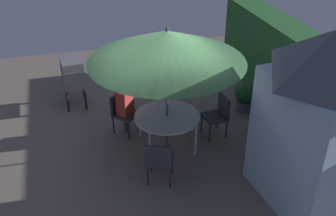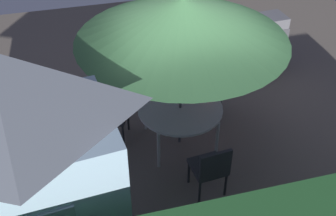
% 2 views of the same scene
% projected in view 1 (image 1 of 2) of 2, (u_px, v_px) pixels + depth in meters
% --- Properties ---
extents(ground_plane, '(11.00, 11.00, 0.00)m').
position_uv_depth(ground_plane, '(151.00, 142.00, 8.49)').
color(ground_plane, '#6B6056').
extents(hedge_backdrop, '(6.99, 0.81, 1.95)m').
position_uv_depth(hedge_backdrop, '(304.00, 81.00, 8.81)').
color(hedge_backdrop, '#28602D').
rests_on(hedge_backdrop, ground).
extents(garden_shed, '(2.03, 1.48, 3.08)m').
position_uv_depth(garden_shed, '(316.00, 122.00, 6.24)').
color(garden_shed, '#9EBCD1').
rests_on(garden_shed, ground).
extents(patio_table, '(1.33, 1.33, 0.72)m').
position_uv_depth(patio_table, '(167.00, 118.00, 8.05)').
color(patio_table, white).
rests_on(patio_table, ground).
extents(patio_umbrella, '(2.97, 2.97, 2.57)m').
position_uv_depth(patio_umbrella, '(167.00, 46.00, 7.26)').
color(patio_umbrella, '#4C4C51').
rests_on(patio_umbrella, ground).
extents(bbq_grill, '(0.73, 0.54, 1.20)m').
position_uv_depth(bbq_grill, '(73.00, 73.00, 9.43)').
color(bbq_grill, '#47474C').
rests_on(bbq_grill, ground).
extents(chair_near_shed, '(0.65, 0.65, 0.90)m').
position_uv_depth(chair_near_shed, '(122.00, 110.00, 8.59)').
color(chair_near_shed, '#38383D').
rests_on(chair_near_shed, ground).
extents(chair_far_side, '(0.60, 0.60, 0.90)m').
position_uv_depth(chair_far_side, '(160.00, 160.00, 7.12)').
color(chair_far_side, '#38383D').
rests_on(chair_far_side, ground).
extents(chair_toward_hedge, '(0.50, 0.50, 0.90)m').
position_uv_depth(chair_toward_hedge, '(218.00, 113.00, 8.48)').
color(chair_toward_hedge, '#38383D').
rests_on(chair_toward_hedge, ground).
extents(potted_plant_by_shed, '(0.51, 0.51, 0.73)m').
position_uv_depth(potted_plant_by_shed, '(245.00, 95.00, 9.43)').
color(potted_plant_by_shed, '#4C4C51').
rests_on(potted_plant_by_shed, ground).
extents(person_in_red, '(0.41, 0.41, 1.26)m').
position_uv_depth(person_in_red, '(125.00, 101.00, 8.42)').
color(person_in_red, '#CC3D33').
rests_on(person_in_red, ground).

